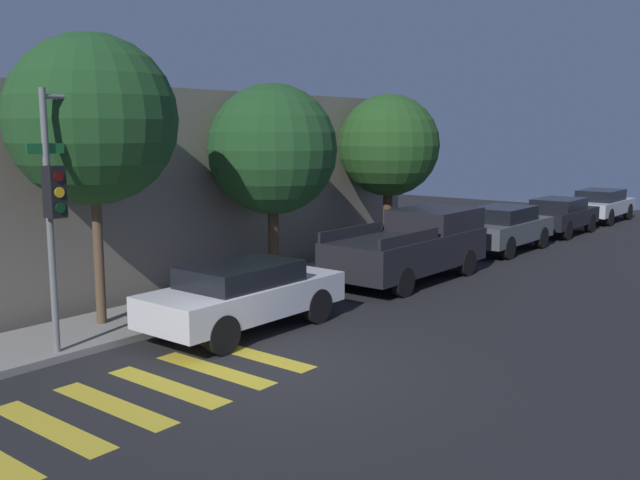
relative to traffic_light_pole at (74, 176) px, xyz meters
The scene contains 13 objects.
ground_plane 4.95m from the traffic_light_pole, 65.63° to the right, with size 60.00×60.00×0.00m, color black.
sidewalk 3.68m from the traffic_light_pole, 31.45° to the left, with size 26.00×2.20×0.14m, color gray.
building_row 5.69m from the traffic_light_pole, 74.32° to the left, with size 26.00×6.00×5.13m, color slate.
crosswalk 4.33m from the traffic_light_pole, 114.33° to the right, with size 6.63×2.60×0.00m.
traffic_light_pole is the anchor object (origin of this frame).
sedan_near_corner 4.07m from the traffic_light_pole, 23.29° to the right, with size 4.49×1.81×1.43m.
pickup_truck 9.88m from the traffic_light_pole, ahead, with size 5.41×2.10×1.87m.
sedan_middle 15.66m from the traffic_light_pole, ahead, with size 4.46×1.78×1.53m.
sedan_far_end 20.69m from the traffic_light_pole, ahead, with size 4.23×1.80×1.43m.
sedan_tail_of_row 25.77m from the traffic_light_pole, ahead, with size 4.46×1.81×1.44m.
tree_near_corner 1.91m from the traffic_light_pole, 43.78° to the left, with size 3.41×3.41×6.02m.
tree_midblock 6.56m from the traffic_light_pole, ahead, with size 3.37×3.37×5.29m.
tree_far_end 11.93m from the traffic_light_pole, ahead, with size 3.21×3.21×5.22m.
Camera 1 is at (-8.69, -8.05, 4.12)m, focal length 40.00 mm.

